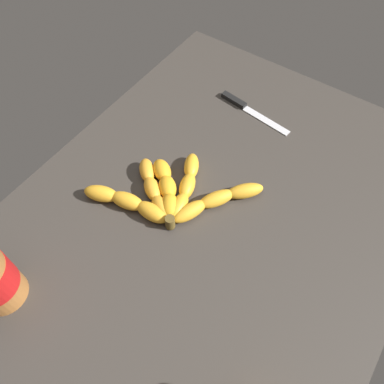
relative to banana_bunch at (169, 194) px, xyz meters
The scene contains 3 objects.
ground_plane 10.34cm from the banana_bunch, 77.38° to the right, with size 99.82×76.29×3.81cm, color #38332D.
banana_bunch is the anchor object (origin of this frame).
butter_knife 32.07cm from the banana_bunch, ahead, with size 4.18×20.05×1.20cm.
Camera 1 is at (-36.30, -19.95, 69.21)cm, focal length 36.44 mm.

